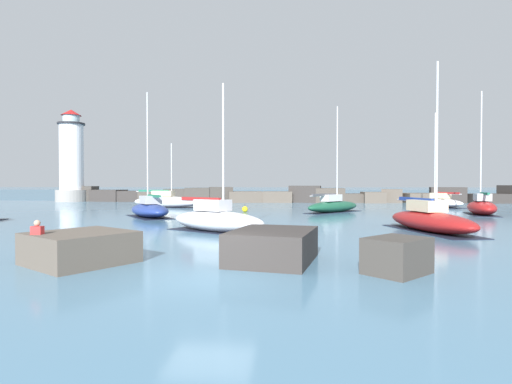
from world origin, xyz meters
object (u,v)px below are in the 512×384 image
object	(u,v)px
lighthouse	(72,162)
sailboat_moored_2	(150,209)
person_on_rocks	(37,241)
sailboat_moored_0	(438,202)
sailboat_moored_6	(430,220)
sailboat_moored_1	(333,205)
sailboat_moored_3	(217,219)
mooring_buoy_orange_near	(245,209)
sailboat_moored_5	(166,201)
sailboat_moored_4	(482,206)

from	to	relation	value
lighthouse	sailboat_moored_2	xyz separation A→B (m)	(22.24, -26.90, -5.48)
person_on_rocks	lighthouse	bearing A→B (deg)	118.93
lighthouse	person_on_rocks	bearing A→B (deg)	-61.07
sailboat_moored_0	sailboat_moored_6	xyz separation A→B (m)	(-8.98, -24.20, 0.03)
sailboat_moored_0	sailboat_moored_1	world-z (taller)	sailboat_moored_0
sailboat_moored_2	sailboat_moored_3	world-z (taller)	sailboat_moored_2
sailboat_moored_1	sailboat_moored_6	world-z (taller)	sailboat_moored_1
lighthouse	sailboat_moored_0	bearing A→B (deg)	-11.85
person_on_rocks	mooring_buoy_orange_near	bearing A→B (deg)	81.68
sailboat_moored_3	person_on_rocks	world-z (taller)	sailboat_moored_3
sailboat_moored_6	person_on_rocks	size ratio (longest dim) A/B	6.15
sailboat_moored_3	sailboat_moored_5	size ratio (longest dim) A/B	1.01
sailboat_moored_2	sailboat_moored_5	size ratio (longest dim) A/B	1.24
sailboat_moored_6	sailboat_moored_3	bearing A→B (deg)	-174.59
lighthouse	sailboat_moored_3	xyz separation A→B (m)	(29.56, -36.02, -5.46)
sailboat_moored_0	sailboat_moored_3	world-z (taller)	sailboat_moored_0
sailboat_moored_2	sailboat_moored_6	xyz separation A→B (m)	(19.56, -7.96, 0.00)
sailboat_moored_0	sailboat_moored_5	world-z (taller)	sailboat_moored_0
sailboat_moored_1	sailboat_moored_3	bearing A→B (deg)	-117.04
sailboat_moored_0	sailboat_moored_4	distance (m)	11.23
lighthouse	sailboat_moored_5	size ratio (longest dim) A/B	1.70
lighthouse	sailboat_moored_0	xyz separation A→B (m)	(50.78, -10.66, -5.51)
sailboat_moored_1	person_on_rocks	bearing A→B (deg)	-114.88
sailboat_moored_2	sailboat_moored_4	xyz separation A→B (m)	(28.27, 5.01, 0.08)
sailboat_moored_3	mooring_buoy_orange_near	bearing A→B (deg)	90.80
lighthouse	sailboat_moored_6	distance (m)	54.70
sailboat_moored_2	sailboat_moored_0	bearing A→B (deg)	29.64
sailboat_moored_4	sailboat_moored_6	bearing A→B (deg)	-123.88
sailboat_moored_5	sailboat_moored_4	bearing A→B (deg)	-14.50
sailboat_moored_2	sailboat_moored_5	bearing A→B (deg)	102.12
sailboat_moored_5	sailboat_moored_6	xyz separation A→B (m)	(22.36, -21.01, -0.06)
sailboat_moored_0	sailboat_moored_1	bearing A→B (deg)	-144.67
sailboat_moored_1	mooring_buoy_orange_near	world-z (taller)	sailboat_moored_1
sailboat_moored_4	sailboat_moored_3	bearing A→B (deg)	-145.99
sailboat_moored_5	mooring_buoy_orange_near	xyz separation A→B (m)	(9.91, -6.58, -0.44)
sailboat_moored_2	person_on_rocks	distance (m)	19.65
sailboat_moored_2	sailboat_moored_4	size ratio (longest dim) A/B	0.94
sailboat_moored_1	person_on_rocks	size ratio (longest dim) A/B	6.58
mooring_buoy_orange_near	person_on_rocks	bearing A→B (deg)	-98.32
sailboat_moored_4	mooring_buoy_orange_near	size ratio (longest dim) A/B	14.17
sailboat_moored_0	sailboat_moored_6	bearing A→B (deg)	-110.35
sailboat_moored_1	lighthouse	bearing A→B (deg)	152.32
sailboat_moored_6	person_on_rocks	world-z (taller)	sailboat_moored_6
sailboat_moored_6	person_on_rocks	bearing A→B (deg)	-144.92
sailboat_moored_6	mooring_buoy_orange_near	xyz separation A→B (m)	(-12.45, 14.44, -0.38)
sailboat_moored_0	sailboat_moored_4	xyz separation A→B (m)	(-0.27, -11.23, 0.10)
sailboat_moored_4	sailboat_moored_6	xyz separation A→B (m)	(-8.71, -12.98, -0.08)
sailboat_moored_5	sailboat_moored_1	bearing A→B (deg)	-18.05
sailboat_moored_1	sailboat_moored_5	xyz separation A→B (m)	(-18.39, 5.99, 0.07)
sailboat_moored_4	sailboat_moored_1	bearing A→B (deg)	170.85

